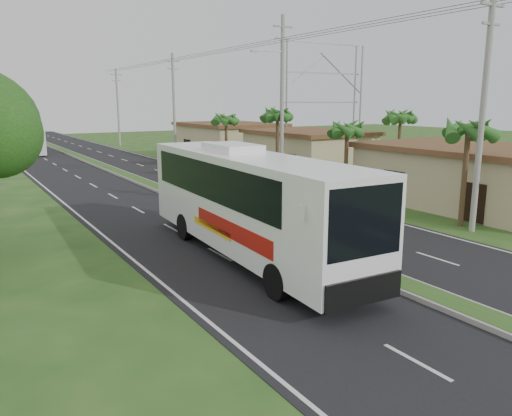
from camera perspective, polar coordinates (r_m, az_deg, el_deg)
ground at (r=18.41m, az=13.13°, el=-7.48°), size 180.00×180.00×0.00m
road_asphalt at (r=35.00m, az=-10.54°, el=1.90°), size 14.00×160.00×0.02m
median_strip at (r=34.99m, az=-10.54°, el=2.05°), size 1.20×160.00×0.18m
lane_edge_left at (r=33.22m, az=-21.34°, el=0.71°), size 0.12×160.00×0.01m
lane_edge_right at (r=37.90m, az=-1.07°, el=2.85°), size 0.12×160.00×0.01m
shop_near at (r=32.35m, az=23.51°, el=3.45°), size 8.60×12.60×3.52m
shop_mid at (r=43.39m, az=5.92°, el=6.43°), size 7.60×10.60×3.67m
shop_far at (r=55.09m, az=-3.08°, el=7.73°), size 8.60×11.60×3.82m
palm_verge_a at (r=26.28m, az=23.12°, el=8.23°), size 2.40×2.40×5.45m
palm_verge_b at (r=32.60m, az=10.39°, el=8.87°), size 2.40×2.40×5.05m
palm_verge_c at (r=37.71m, az=2.48°, el=10.62°), size 2.40×2.40×5.85m
palm_verge_d at (r=45.69m, az=-3.46°, el=10.14°), size 2.40×2.40×5.25m
palm_behind_shop at (r=40.43m, az=16.20°, el=9.99°), size 2.40×2.40×5.65m
utility_pole_a at (r=25.27m, az=24.50°, el=10.12°), size 1.60×0.28×11.00m
utility_pole_b at (r=36.69m, az=2.97°, el=12.35°), size 3.20×0.28×12.00m
utility_pole_c at (r=54.35m, az=-9.36°, el=11.49°), size 1.60×0.28×11.00m
utility_pole_d at (r=73.22m, az=-15.51°, el=11.12°), size 1.60×0.28×10.50m
billboard_lattice at (r=54.43m, az=7.60°, el=12.75°), size 10.18×1.18×12.07m
coach_bus_main at (r=19.44m, az=-0.99°, el=1.27°), size 3.53×13.73×4.40m
coach_bus_far at (r=66.00m, az=-24.41°, el=7.20°), size 2.61×10.34×2.99m
motorcyclist at (r=20.48m, az=4.58°, el=-2.56°), size 1.60×0.91×2.34m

